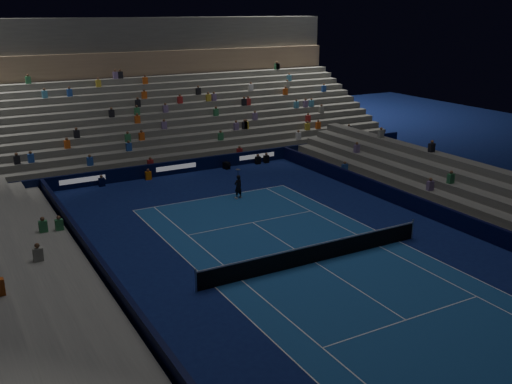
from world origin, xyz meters
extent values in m
plane|color=#0D1953|center=(0.00, 0.00, 0.00)|extent=(90.00, 90.00, 0.00)
cube|color=#194B8E|center=(0.00, 0.00, 0.01)|extent=(10.97, 23.77, 0.01)
cube|color=black|center=(0.00, 18.50, 0.50)|extent=(44.00, 0.25, 1.00)
cube|color=black|center=(9.70, 0.00, 0.50)|extent=(0.25, 37.00, 1.00)
cube|color=#080C32|center=(-9.70, 0.00, 0.50)|extent=(0.25, 37.00, 1.00)
cube|color=#61625D|center=(0.00, 19.50, 0.25)|extent=(44.00, 1.00, 0.50)
cube|color=#61625D|center=(0.00, 20.50, 0.50)|extent=(44.00, 1.00, 1.00)
cube|color=#61625D|center=(0.00, 21.50, 0.75)|extent=(44.00, 1.00, 1.50)
cube|color=#61625D|center=(0.00, 22.50, 1.00)|extent=(44.00, 1.00, 2.00)
cube|color=#61625D|center=(0.00, 23.50, 1.25)|extent=(44.00, 1.00, 2.50)
cube|color=#61625D|center=(0.00, 24.50, 1.50)|extent=(44.00, 1.00, 3.00)
cube|color=#61625D|center=(0.00, 25.50, 1.75)|extent=(44.00, 1.00, 3.50)
cube|color=#61625D|center=(0.00, 26.50, 2.00)|extent=(44.00, 1.00, 4.00)
cube|color=#61625D|center=(0.00, 27.50, 2.25)|extent=(44.00, 1.00, 4.50)
cube|color=#61625D|center=(0.00, 28.50, 2.50)|extent=(44.00, 1.00, 5.00)
cube|color=#61625D|center=(0.00, 29.50, 2.75)|extent=(44.00, 1.00, 5.50)
cube|color=#61625D|center=(0.00, 30.50, 3.00)|extent=(44.00, 1.00, 6.00)
cube|color=#8C7156|center=(0.00, 31.60, 7.10)|extent=(44.00, 0.60, 2.20)
cube|color=#474845|center=(0.00, 33.00, 9.70)|extent=(44.00, 2.40, 3.00)
cube|color=slate|center=(10.50, 0.00, 0.25)|extent=(1.00, 37.00, 0.50)
cube|color=slate|center=(11.50, 0.00, 0.50)|extent=(1.00, 37.00, 1.00)
cube|color=slate|center=(12.50, 0.00, 0.75)|extent=(1.00, 37.00, 1.50)
cube|color=slate|center=(13.50, 0.00, 1.00)|extent=(1.00, 37.00, 2.00)
cube|color=gray|center=(-10.50, 0.00, 0.25)|extent=(1.00, 37.00, 0.50)
cube|color=gray|center=(-11.50, 0.00, 0.50)|extent=(1.00, 37.00, 1.00)
cube|color=gray|center=(-12.50, 0.00, 0.75)|extent=(1.00, 37.00, 1.50)
cube|color=gray|center=(-13.50, 0.00, 1.00)|extent=(1.00, 37.00, 2.00)
cylinder|color=#B2B2B7|center=(-6.40, 0.00, 0.55)|extent=(0.10, 0.10, 1.10)
cylinder|color=#B2B2B7|center=(6.40, 0.00, 0.55)|extent=(0.10, 0.10, 1.10)
cube|color=black|center=(0.00, 0.00, 0.45)|extent=(12.80, 0.03, 0.90)
cube|color=white|center=(0.00, 0.00, 0.94)|extent=(12.80, 0.04, 0.08)
imported|color=black|center=(1.38, 10.88, 0.80)|extent=(0.64, 0.48, 1.60)
cube|color=black|center=(4.00, 17.89, 0.27)|extent=(0.50, 0.57, 0.54)
cylinder|color=black|center=(4.00, 17.47, 0.43)|extent=(0.23, 0.38, 0.16)
camera|label=1|loc=(-15.40, -21.53, 12.01)|focal=40.72mm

